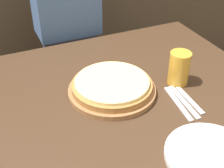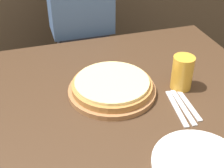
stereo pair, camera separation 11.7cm
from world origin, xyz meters
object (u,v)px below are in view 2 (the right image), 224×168
Objects in this scene: dinner_plate at (199,165)px; beer_glass at (183,71)px; fork at (177,108)px; dinner_knife at (183,107)px; spoon at (189,106)px; diner_person at (83,42)px; pizza_on_board at (112,87)px.

beer_glass is at bearing 70.31° from dinner_plate.
fork and dinner_knife have the same top height.
dinner_plate is at bearing -113.01° from spoon.
dinner_knife is 0.16× the size of diner_person.
dinner_plate is (0.13, -0.42, -0.02)m from pizza_on_board.
pizza_on_board is 0.25m from fork.
spoon is (0.05, 0.00, 0.00)m from fork.
beer_glass reaches higher than dinner_knife.
diner_person is (-0.20, 0.79, -0.10)m from dinner_knife.
dinner_plate is 1.34× the size of dinner_knife.
fork is at bearing -180.00° from spoon.
diner_person reaches higher than beer_glass.
spoon is (-0.03, -0.12, -0.07)m from beer_glass.
dinner_plate is 0.26m from fork.
fork is at bearing -39.98° from pizza_on_board.
pizza_on_board is 1.63× the size of fork.
spoon is at bearing 0.00° from fork.
dinner_plate reaches higher than fork.
dinner_plate is (-0.13, -0.38, -0.06)m from beer_glass.
dinner_knife is (0.22, -0.16, -0.02)m from pizza_on_board.
pizza_on_board is 1.22× the size of dinner_plate.
beer_glass is 0.40m from dinner_plate.
fork is (-0.08, -0.12, -0.07)m from beer_glass.
diner_person reaches higher than spoon.
dinner_plate is at bearing -108.14° from dinner_knife.
fork is at bearing -77.67° from diner_person.
fork is 0.05m from spoon.
spoon is at bearing -101.99° from beer_glass.
beer_glass reaches higher than spoon.
dinner_plate is 1.06m from diner_person.
diner_person is (-0.22, 0.79, -0.10)m from spoon.
beer_glass is 0.73m from diner_person.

